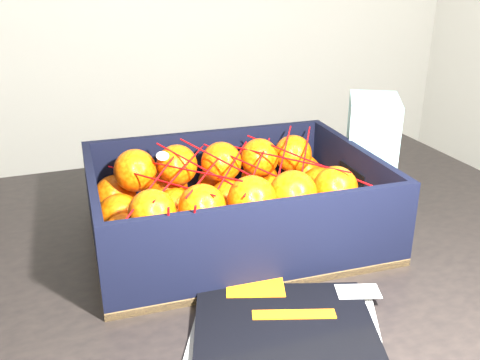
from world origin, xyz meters
name	(u,v)px	position (x,y,z in m)	size (l,w,h in m)	color
table	(225,292)	(0.32, 0.29, 0.65)	(1.23, 0.84, 0.75)	black
produce_crate	(234,214)	(0.34, 0.30, 0.79)	(0.43, 0.32, 0.13)	olive
clementine_heap	(232,200)	(0.33, 0.30, 0.81)	(0.41, 0.30, 0.12)	#E55004
mesh_net	(231,170)	(0.33, 0.29, 0.87)	(0.36, 0.29, 0.09)	#C2070A
retail_carton	(370,150)	(0.62, 0.37, 0.84)	(0.08, 0.13, 0.19)	white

